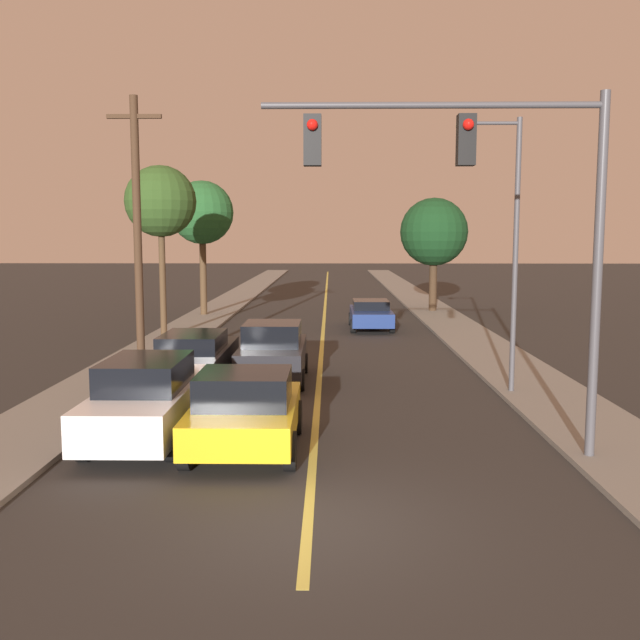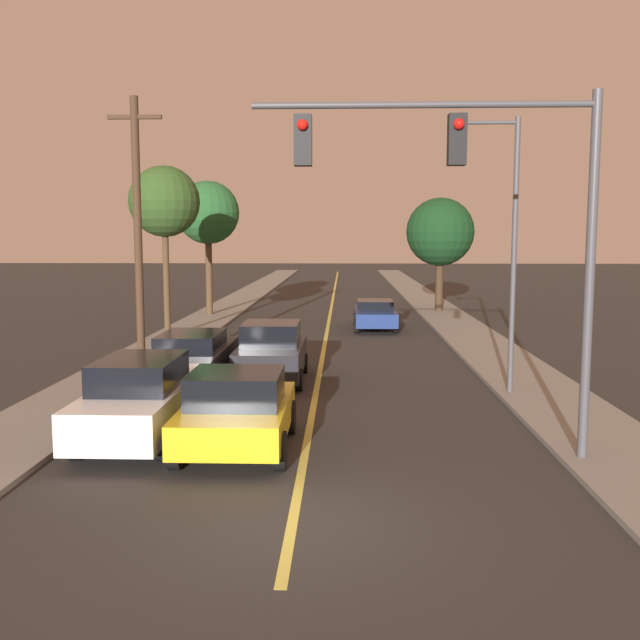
{
  "view_description": "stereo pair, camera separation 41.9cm",
  "coord_description": "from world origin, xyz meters",
  "px_view_note": "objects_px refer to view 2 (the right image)",
  "views": [
    {
      "loc": [
        0.33,
        -10.05,
        4.21
      ],
      "look_at": [
        0.0,
        12.05,
        1.6
      ],
      "focal_mm": 40.0,
      "sensor_mm": 36.0,
      "label": 1
    },
    {
      "loc": [
        0.75,
        -10.04,
        4.21
      ],
      "look_at": [
        0.0,
        12.05,
        1.6
      ],
      "focal_mm": 40.0,
      "sensor_mm": 36.0,
      "label": 2
    }
  ],
  "objects_px": {
    "car_far_oncoming": "(375,314)",
    "utility_pole_left": "(138,231)",
    "tree_left_near": "(208,213)",
    "car_outer_lane_front": "(142,397)",
    "tree_left_far": "(164,202)",
    "car_near_lane_second": "(272,352)",
    "tree_right_near": "(440,232)",
    "traffic_signal_mast": "(483,196)",
    "car_near_lane_front": "(237,410)",
    "streetlamp_right": "(500,218)",
    "car_outer_lane_second": "(193,359)"
  },
  "relations": [
    {
      "from": "car_outer_lane_second",
      "to": "car_outer_lane_front",
      "type": "bearing_deg",
      "value": -90.0
    },
    {
      "from": "tree_left_near",
      "to": "tree_left_far",
      "type": "height_order",
      "value": "tree_left_near"
    },
    {
      "from": "tree_left_near",
      "to": "car_outer_lane_front",
      "type": "bearing_deg",
      "value": -82.77
    },
    {
      "from": "tree_right_near",
      "to": "car_outer_lane_front",
      "type": "bearing_deg",
      "value": -110.81
    },
    {
      "from": "car_near_lane_second",
      "to": "car_outer_lane_second",
      "type": "xyz_separation_m",
      "value": [
        -2.11,
        -0.9,
        -0.05
      ]
    },
    {
      "from": "car_far_oncoming",
      "to": "car_near_lane_front",
      "type": "bearing_deg",
      "value": 79.3
    },
    {
      "from": "car_outer_lane_front",
      "to": "tree_right_near",
      "type": "relative_size",
      "value": 0.82
    },
    {
      "from": "car_near_lane_second",
      "to": "car_outer_lane_second",
      "type": "relative_size",
      "value": 0.82
    },
    {
      "from": "streetlamp_right",
      "to": "tree_left_far",
      "type": "xyz_separation_m",
      "value": [
        -11.2,
        9.85,
        0.88
      ]
    },
    {
      "from": "streetlamp_right",
      "to": "tree_left_near",
      "type": "distance_m",
      "value": 21.5
    },
    {
      "from": "traffic_signal_mast",
      "to": "tree_left_near",
      "type": "height_order",
      "value": "tree_left_near"
    },
    {
      "from": "car_outer_lane_front",
      "to": "traffic_signal_mast",
      "type": "bearing_deg",
      "value": -11.74
    },
    {
      "from": "car_near_lane_second",
      "to": "traffic_signal_mast",
      "type": "relative_size",
      "value": 0.63
    },
    {
      "from": "car_far_oncoming",
      "to": "utility_pole_left",
      "type": "relative_size",
      "value": 0.55
    },
    {
      "from": "traffic_signal_mast",
      "to": "car_outer_lane_front",
      "type": "bearing_deg",
      "value": 168.26
    },
    {
      "from": "car_near_lane_second",
      "to": "car_outer_lane_front",
      "type": "bearing_deg",
      "value": -109.69
    },
    {
      "from": "car_far_oncoming",
      "to": "utility_pole_left",
      "type": "xyz_separation_m",
      "value": [
        -7.56,
        -11.0,
        3.67
      ]
    },
    {
      "from": "tree_left_far",
      "to": "tree_left_near",
      "type": "bearing_deg",
      "value": 89.28
    },
    {
      "from": "traffic_signal_mast",
      "to": "streetlamp_right",
      "type": "distance_m",
      "value": 5.84
    },
    {
      "from": "traffic_signal_mast",
      "to": "streetlamp_right",
      "type": "xyz_separation_m",
      "value": [
        1.53,
        5.63,
        -0.27
      ]
    },
    {
      "from": "traffic_signal_mast",
      "to": "tree_left_far",
      "type": "bearing_deg",
      "value": 121.99
    },
    {
      "from": "traffic_signal_mast",
      "to": "tree_left_far",
      "type": "relative_size",
      "value": 0.97
    },
    {
      "from": "traffic_signal_mast",
      "to": "utility_pole_left",
      "type": "distance_m",
      "value": 11.85
    },
    {
      "from": "car_outer_lane_second",
      "to": "tree_left_near",
      "type": "bearing_deg",
      "value": 99.25
    },
    {
      "from": "car_outer_lane_front",
      "to": "tree_left_far",
      "type": "xyz_separation_m",
      "value": [
        -2.98,
        14.09,
        4.68
      ]
    },
    {
      "from": "car_outer_lane_front",
      "to": "car_far_oncoming",
      "type": "xyz_separation_m",
      "value": [
        5.61,
        17.71,
        -0.17
      ]
    },
    {
      "from": "car_near_lane_second",
      "to": "tree_left_near",
      "type": "height_order",
      "value": "tree_left_near"
    },
    {
      "from": "car_outer_lane_front",
      "to": "car_near_lane_front",
      "type": "bearing_deg",
      "value": -21.5
    },
    {
      "from": "tree_left_near",
      "to": "tree_right_near",
      "type": "relative_size",
      "value": 1.12
    },
    {
      "from": "car_near_lane_second",
      "to": "streetlamp_right",
      "type": "bearing_deg",
      "value": -15.23
    },
    {
      "from": "car_far_oncoming",
      "to": "tree_left_far",
      "type": "bearing_deg",
      "value": 22.86
    },
    {
      "from": "car_near_lane_front",
      "to": "car_far_oncoming",
      "type": "relative_size",
      "value": 0.88
    },
    {
      "from": "traffic_signal_mast",
      "to": "tree_left_near",
      "type": "xyz_separation_m",
      "value": [
        -9.56,
        24.03,
        0.44
      ]
    },
    {
      "from": "car_near_lane_front",
      "to": "tree_left_near",
      "type": "relative_size",
      "value": 0.56
    },
    {
      "from": "car_near_lane_front",
      "to": "tree_left_near",
      "type": "distance_m",
      "value": 24.42
    },
    {
      "from": "car_far_oncoming",
      "to": "tree_left_near",
      "type": "height_order",
      "value": "tree_left_near"
    },
    {
      "from": "car_near_lane_front",
      "to": "car_near_lane_second",
      "type": "height_order",
      "value": "car_near_lane_second"
    },
    {
      "from": "car_outer_lane_second",
      "to": "utility_pole_left",
      "type": "distance_m",
      "value": 4.4
    },
    {
      "from": "car_near_lane_second",
      "to": "tree_right_near",
      "type": "xyz_separation_m",
      "value": [
        7.32,
        18.9,
        3.55
      ]
    },
    {
      "from": "car_near_lane_second",
      "to": "utility_pole_left",
      "type": "distance_m",
      "value": 5.42
    },
    {
      "from": "tree_left_near",
      "to": "utility_pole_left",
      "type": "bearing_deg",
      "value": -86.66
    },
    {
      "from": "tree_left_far",
      "to": "utility_pole_left",
      "type": "bearing_deg",
      "value": -81.99
    },
    {
      "from": "traffic_signal_mast",
      "to": "tree_left_near",
      "type": "bearing_deg",
      "value": 111.69
    },
    {
      "from": "utility_pole_left",
      "to": "car_far_oncoming",
      "type": "bearing_deg",
      "value": 55.51
    },
    {
      "from": "car_near_lane_second",
      "to": "tree_left_far",
      "type": "bearing_deg",
      "value": 121.88
    },
    {
      "from": "car_near_lane_second",
      "to": "traffic_signal_mast",
      "type": "height_order",
      "value": "traffic_signal_mast"
    },
    {
      "from": "car_outer_lane_second",
      "to": "streetlamp_right",
      "type": "relative_size",
      "value": 0.72
    },
    {
      "from": "streetlamp_right",
      "to": "car_far_oncoming",
      "type": "bearing_deg",
      "value": 100.94
    },
    {
      "from": "tree_left_near",
      "to": "tree_right_near",
      "type": "distance_m",
      "value": 12.53
    },
    {
      "from": "tree_left_near",
      "to": "car_near_lane_front",
      "type": "bearing_deg",
      "value": -78.01
    }
  ]
}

